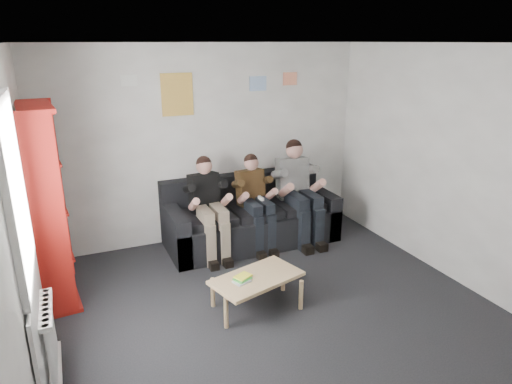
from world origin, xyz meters
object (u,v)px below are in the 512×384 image
person_right (299,192)px  bookshelf (49,206)px  person_left (209,208)px  sofa (250,219)px  person_middle (256,202)px  coffee_table (257,280)px

person_right → bookshelf: bearing=-166.6°
bookshelf → person_left: size_ratio=1.62×
sofa → person_middle: size_ratio=1.85×
person_left → person_right: person_right is taller
person_middle → person_left: bearing=175.8°
person_middle → person_right: 0.66m
bookshelf → coffee_table: bookshelf is taller
coffee_table → person_middle: (0.60, 1.41, 0.33)m
sofa → bookshelf: bookshelf is taller
bookshelf → person_middle: 2.56m
sofa → coffee_table: size_ratio=2.53×
person_left → person_middle: (0.66, 0.00, -0.01)m
person_left → bookshelf: bearing=-177.1°
person_right → person_left: bearing=-172.2°
bookshelf → person_middle: bearing=1.7°
bookshelf → coffee_table: size_ratio=2.28×
coffee_table → person_right: 1.93m
coffee_table → person_left: 1.45m
sofa → person_right: person_right is taller
person_left → person_middle: bearing=-6.1°
sofa → person_left: (-0.66, -0.21, 0.34)m
sofa → coffee_table: 1.73m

